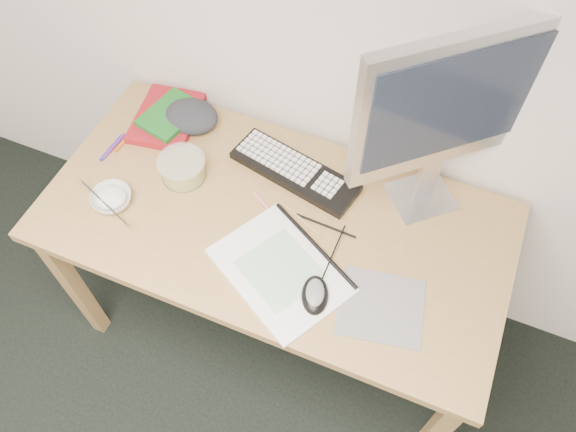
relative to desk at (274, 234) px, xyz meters
name	(u,v)px	position (x,y,z in m)	size (l,w,h in m)	color
desk	(274,234)	(0.00, 0.00, 0.00)	(1.40, 0.70, 0.75)	#AB824E
mousepad	(381,307)	(0.38, -0.15, 0.08)	(0.23, 0.21, 0.00)	slate
sketchpad	(280,270)	(0.09, -0.15, 0.09)	(0.37, 0.26, 0.01)	white
keyboard	(295,172)	(-0.01, 0.18, 0.09)	(0.42, 0.13, 0.02)	black
monitor	(451,108)	(0.38, 0.25, 0.47)	(0.42, 0.38, 0.61)	silver
mouse	(315,293)	(0.21, -0.19, 0.11)	(0.07, 0.12, 0.04)	black
rice_bowl	(112,199)	(-0.48, -0.13, 0.10)	(0.12, 0.12, 0.04)	white
chopsticks	(104,203)	(-0.48, -0.16, 0.12)	(0.02, 0.02, 0.23)	#ACACAE
fruit_tub	(183,168)	(-0.33, 0.04, 0.12)	(0.15, 0.15, 0.07)	#ECEA53
book_red	(167,118)	(-0.49, 0.23, 0.10)	(0.20, 0.26, 0.03)	maroon
book_green	(171,115)	(-0.47, 0.23, 0.12)	(0.14, 0.20, 0.02)	#196620
cloth_lump	(191,116)	(-0.41, 0.25, 0.11)	(0.15, 0.13, 0.06)	#23262A
pencil_pink	(273,214)	(-0.01, 0.01, 0.09)	(0.01, 0.01, 0.20)	pink
pencil_tan	(300,218)	(0.07, 0.03, 0.09)	(0.01, 0.01, 0.17)	tan
pencil_black	(326,226)	(0.15, 0.04, 0.09)	(0.01, 0.01, 0.19)	black
marker_blue	(111,148)	(-0.60, 0.05, 0.09)	(0.01, 0.01, 0.12)	#1F27AC
marker_orange	(126,139)	(-0.57, 0.10, 0.09)	(0.01, 0.01, 0.12)	#C36016
marker_purple	(114,146)	(-0.59, 0.06, 0.09)	(0.01, 0.01, 0.12)	#612588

